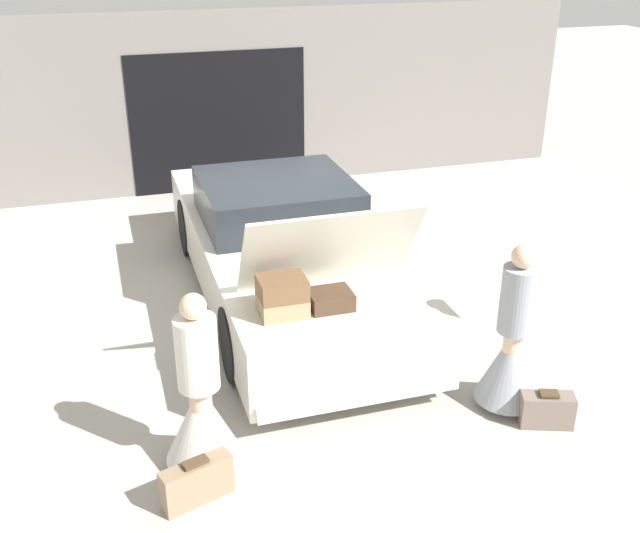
# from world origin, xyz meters

# --- Properties ---
(ground_plane) EXTENTS (40.00, 40.00, 0.00)m
(ground_plane) POSITION_xyz_m (0.00, 0.00, 0.00)
(ground_plane) COLOR #ADA89E
(garage_wall_back) EXTENTS (12.00, 0.14, 2.80)m
(garage_wall_back) POSITION_xyz_m (0.00, 4.15, 1.39)
(garage_wall_back) COLOR slate
(garage_wall_back) RESTS_ON ground_plane
(car) EXTENTS (1.97, 5.20, 1.75)m
(car) POSITION_xyz_m (-0.00, 0.02, 0.61)
(car) COLOR silver
(car) RESTS_ON ground_plane
(person_left) EXTENTS (0.62, 0.62, 1.55)m
(person_left) POSITION_xyz_m (-1.38, -2.73, 0.55)
(person_left) COLOR beige
(person_left) RESTS_ON ground_plane
(person_right) EXTENTS (0.59, 0.59, 1.58)m
(person_right) POSITION_xyz_m (1.38, -2.70, 0.56)
(person_right) COLOR beige
(person_right) RESTS_ON ground_plane
(suitcase_beside_left_person) EXTENTS (0.58, 0.32, 0.37)m
(suitcase_beside_left_person) POSITION_xyz_m (-1.50, -3.13, 0.17)
(suitcase_beside_left_person) COLOR #8C7259
(suitcase_beside_left_person) RESTS_ON ground_plane
(suitcase_beside_right_person) EXTENTS (0.49, 0.33, 0.33)m
(suitcase_beside_right_person) POSITION_xyz_m (1.56, -3.07, 0.15)
(suitcase_beside_right_person) COLOR #75665B
(suitcase_beside_right_person) RESTS_ON ground_plane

